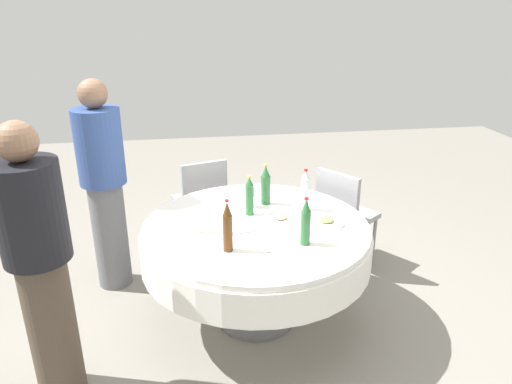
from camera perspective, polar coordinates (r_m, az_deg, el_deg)
The scene contains 18 objects.
ground_plane at distance 3.53m, azimuth 0.00°, elevation -14.81°, with size 10.00×10.00×0.00m, color gray.
dining_table at distance 3.21m, azimuth 0.00°, elevation -6.25°, with size 1.54×1.54×0.74m.
bottle_green_east at distance 2.85m, azimuth 6.00°, elevation -3.71°, with size 0.06×0.06×0.30m.
bottle_clear_mid at distance 3.33m, azimuth 5.94°, elevation 0.13°, with size 0.06×0.06×0.30m.
bottle_green_right at distance 3.41m, azimuth 1.17°, elevation 0.78°, with size 0.07×0.07×0.30m.
bottle_brown_far at distance 2.76m, azimuth -3.45°, elevation -4.27°, with size 0.06×0.06×0.33m.
bottle_green_rear at distance 3.24m, azimuth -0.80°, elevation -0.56°, with size 0.06×0.06×0.28m.
wine_glass_far at distance 3.37m, azimuth -0.67°, elevation 0.02°, with size 0.07×0.07×0.16m.
wine_glass_rear at distance 3.02m, azimuth -7.40°, elevation -2.88°, with size 0.08×0.08×0.15m.
plate_north at distance 3.19m, azimuth 8.44°, elevation -3.53°, with size 0.25×0.25×0.04m.
plate_west at distance 3.20m, azimuth 2.92°, elevation -3.21°, with size 0.23×0.23×0.04m.
spoon_mid at distance 2.84m, azimuth -9.06°, elevation -7.20°, with size 0.18×0.02×0.01m, color silver.
spoon_right at distance 2.81m, azimuth 1.53°, elevation -7.24°, with size 0.18×0.02×0.01m, color silver.
folded_napkin at distance 3.10m, azimuth -1.74°, elevation -4.12°, with size 0.17×0.17×0.02m, color white.
person_east at distance 3.70m, azimuth -17.85°, elevation 0.94°, with size 0.34×0.34×1.63m.
person_mid at distance 2.74m, azimuth -24.56°, elevation -7.94°, with size 0.34×0.34×1.60m.
chair_inner at distance 3.96m, azimuth 10.43°, elevation -2.22°, with size 0.56×0.56×0.87m.
chair_left at distance 4.18m, azimuth -6.58°, elevation -0.64°, with size 0.50×0.50×0.87m.
Camera 1 is at (-2.80, 0.43, 2.10)m, focal length 33.18 mm.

